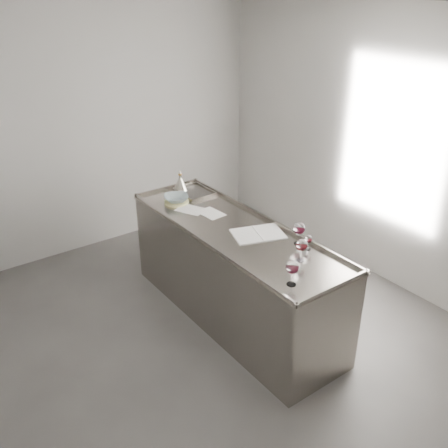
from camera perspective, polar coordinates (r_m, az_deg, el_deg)
room_shell at (r=3.80m, az=-2.04°, el=1.91°), size 4.54×5.04×2.84m
counter at (r=4.71m, az=1.11°, el=-5.70°), size 0.77×2.42×0.97m
wine_glass_left at (r=3.66m, az=7.83°, el=-4.97°), size 0.10×0.10×0.20m
wine_glass_middle at (r=3.98m, az=8.86°, el=-2.46°), size 0.10×0.10×0.19m
wine_glass_right at (r=4.22m, az=8.58°, el=-0.56°), size 0.10×0.10×0.20m
wine_glass_small at (r=4.17m, az=9.63°, el=-1.78°), size 0.06×0.06×0.13m
notebook at (r=4.39m, az=3.92°, el=-1.14°), size 0.52×0.44×0.02m
loose_paper_top at (r=4.87m, az=-3.81°, el=1.64°), size 0.29×0.33×0.00m
loose_paper_under at (r=4.78m, az=-1.49°, el=1.24°), size 0.20×0.28×0.00m
trivet at (r=5.03m, az=-5.45°, el=2.54°), size 0.27×0.27×0.02m
ceramic_bowl at (r=5.02m, az=-5.47°, el=2.95°), size 0.32×0.32×0.06m
wine_funnel at (r=5.32m, az=-5.00°, el=4.61°), size 0.16×0.16×0.23m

